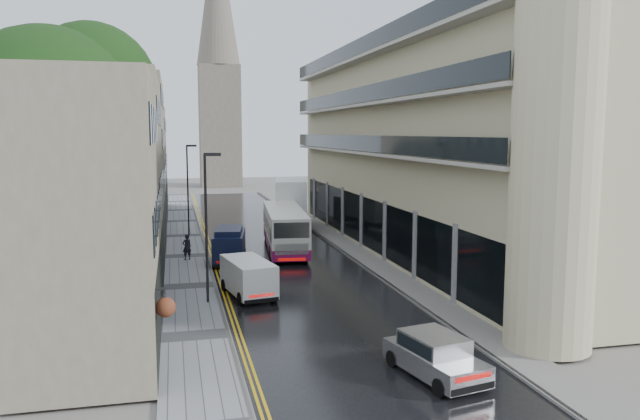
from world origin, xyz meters
name	(u,v)px	position (x,y,z in m)	size (l,w,h in m)	color
road	(275,253)	(0.00, 27.50, 0.01)	(9.00, 85.00, 0.02)	black
left_sidewalk	(186,256)	(-5.85, 27.50, 0.06)	(2.70, 85.00, 0.12)	gray
right_sidewalk	(351,249)	(5.40, 27.50, 0.06)	(1.80, 85.00, 0.12)	slate
old_shop_row	(128,165)	(-9.45, 30.00, 6.00)	(4.50, 56.00, 12.00)	gray
modern_block	(427,149)	(10.30, 26.00, 7.00)	(8.00, 40.00, 14.00)	#B8AF89
church_spire	(218,52)	(0.50, 82.00, 20.00)	(6.40, 6.40, 40.00)	#756B5C
tree_near	(51,157)	(-12.50, 20.00, 6.95)	(10.56, 10.56, 13.89)	black
tree_far	(91,160)	(-12.20, 33.00, 6.23)	(9.24, 9.24, 12.46)	black
cream_bus	(271,237)	(-0.51, 25.63, 1.47)	(2.42, 10.67, 2.91)	silver
white_lorry	(277,207)	(1.53, 35.67, 2.18)	(2.47, 8.22, 4.32)	white
silver_hatchback	(441,373)	(1.33, 3.49, 0.76)	(1.73, 3.94, 1.48)	silver
white_van	(241,286)	(-3.59, 15.21, 0.97)	(1.79, 4.18, 1.89)	white
navy_van	(214,249)	(-4.30, 23.76, 1.18)	(1.81, 4.54, 2.31)	black
pedestrian	(187,247)	(-5.83, 26.15, 0.94)	(0.60, 0.39, 1.63)	black
lamp_post_near	(206,229)	(-5.10, 15.74, 3.65)	(0.79, 0.18, 7.06)	black
lamp_post_far	(188,191)	(-5.47, 35.88, 3.64)	(0.79, 0.18, 7.05)	black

